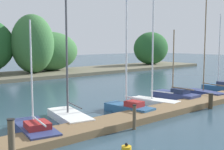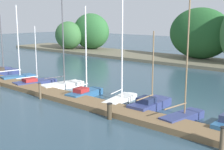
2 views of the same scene
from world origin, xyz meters
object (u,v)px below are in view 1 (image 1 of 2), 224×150
(sailboat_8, at_px, (204,92))
(sailboat_4, at_px, (68,114))
(sailboat_7, at_px, (174,95))
(mooring_piling_1, at_px, (12,140))
(sailboat_5, at_px, (128,107))
(mooring_piling_3, at_px, (211,101))
(sailboat_9, at_px, (219,87))
(mooring_piling_2, at_px, (134,117))
(sailboat_6, at_px, (153,99))
(sailboat_3, at_px, (34,129))

(sailboat_8, bearing_deg, sailboat_4, 94.13)
(sailboat_7, distance_m, mooring_piling_1, 13.77)
(sailboat_5, distance_m, sailboat_7, 5.40)
(sailboat_8, bearing_deg, mooring_piling_3, 135.49)
(sailboat_4, xyz_separation_m, sailboat_8, (11.66, -0.86, 0.02))
(sailboat_4, distance_m, sailboat_9, 14.40)
(sailboat_9, relative_size, mooring_piling_3, 6.66)
(sailboat_7, height_order, sailboat_9, sailboat_9)
(sailboat_8, bearing_deg, sailboat_7, 83.87)
(mooring_piling_2, bearing_deg, sailboat_8, 14.24)
(sailboat_5, bearing_deg, sailboat_6, -82.93)
(sailboat_6, height_order, mooring_piling_2, sailboat_6)
(sailboat_9, height_order, mooring_piling_3, sailboat_9)
(sailboat_6, distance_m, mooring_piling_1, 11.43)
(sailboat_5, height_order, sailboat_8, sailboat_8)
(sailboat_9, bearing_deg, mooring_piling_3, 115.58)
(sailboat_5, relative_size, sailboat_8, 0.86)
(sailboat_6, bearing_deg, mooring_piling_1, 94.49)
(mooring_piling_3, bearing_deg, mooring_piling_1, 179.82)
(sailboat_7, height_order, sailboat_8, sailboat_8)
(sailboat_5, distance_m, sailboat_9, 10.83)
(sailboat_4, xyz_separation_m, sailboat_9, (14.39, -0.57, 0.04))
(sailboat_8, relative_size, sailboat_9, 1.20)
(sailboat_5, bearing_deg, mooring_piling_1, 102.35)
(sailboat_3, relative_size, sailboat_9, 0.80)
(sailboat_3, distance_m, sailboat_4, 2.71)
(mooring_piling_2, bearing_deg, sailboat_4, 113.46)
(sailboat_3, height_order, mooring_piling_1, sailboat_3)
(sailboat_5, bearing_deg, sailboat_8, -95.12)
(sailboat_3, bearing_deg, sailboat_4, -56.76)
(sailboat_8, bearing_deg, mooring_piling_2, 112.60)
(mooring_piling_1, bearing_deg, sailboat_9, 8.56)
(mooring_piling_2, bearing_deg, mooring_piling_1, 179.65)
(sailboat_7, xyz_separation_m, sailboat_8, (2.75, -0.71, 0.03))
(sailboat_3, xyz_separation_m, sailboat_9, (16.88, 0.49, 0.11))
(sailboat_3, relative_size, sailboat_4, 0.68)
(mooring_piling_1, relative_size, mooring_piling_3, 1.60)
(mooring_piling_1, xyz_separation_m, mooring_piling_3, (12.71, -0.04, -0.29))
(sailboat_5, bearing_deg, sailboat_4, 71.06)
(sailboat_7, bearing_deg, sailboat_3, 93.56)
(sailboat_4, xyz_separation_m, sailboat_6, (6.50, -0.23, 0.02))
(sailboat_5, relative_size, mooring_piling_3, 6.89)
(mooring_piling_2, bearing_deg, sailboat_6, 32.67)
(sailboat_4, relative_size, sailboat_7, 1.50)
(sailboat_5, height_order, sailboat_7, sailboat_5)
(sailboat_6, bearing_deg, sailboat_4, 76.30)
(sailboat_5, xyz_separation_m, sailboat_8, (8.10, 0.01, -0.01))
(sailboat_7, bearing_deg, sailboat_4, 88.02)
(mooring_piling_3, bearing_deg, sailboat_3, 167.47)
(sailboat_6, height_order, sailboat_7, sailboat_6)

